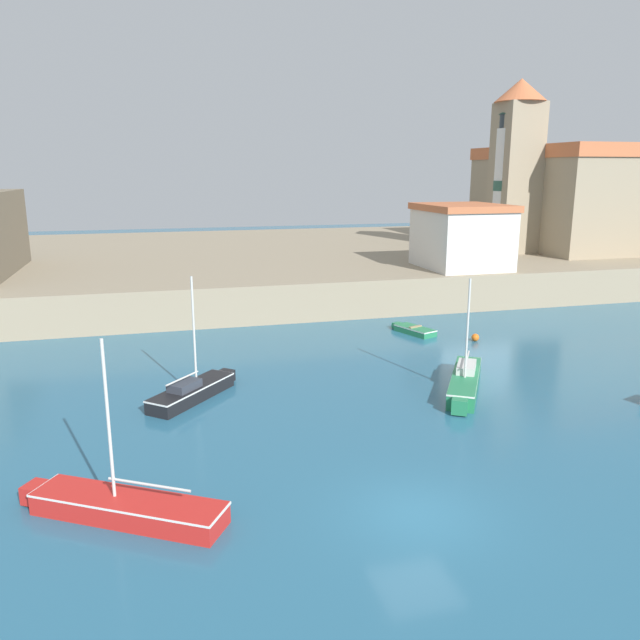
{
  "coord_description": "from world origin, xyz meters",
  "views": [
    {
      "loc": [
        -7.24,
        -15.59,
        10.13
      ],
      "look_at": [
        1.49,
        17.1,
        2.0
      ],
      "focal_mm": 35.0,
      "sensor_mm": 36.0,
      "label": 1
    }
  ],
  "objects_px": {
    "sailboat_black_1": "(193,390)",
    "church": "(557,194)",
    "dinghy_green_3": "(414,330)",
    "sailboat_red_0": "(124,506)",
    "mooring_buoy": "(475,337)",
    "harbor_shed_near_wharf": "(461,236)",
    "lighthouse": "(506,183)",
    "sailboat_green_4": "(465,381)"
  },
  "relations": [
    {
      "from": "sailboat_black_1",
      "to": "church",
      "type": "relative_size",
      "value": 0.31
    },
    {
      "from": "sailboat_black_1",
      "to": "dinghy_green_3",
      "type": "distance_m",
      "value": 16.66
    },
    {
      "from": "sailboat_red_0",
      "to": "sailboat_black_1",
      "type": "height_order",
      "value": "sailboat_black_1"
    },
    {
      "from": "sailboat_black_1",
      "to": "mooring_buoy",
      "type": "xyz_separation_m",
      "value": [
        17.29,
        5.62,
        -0.19
      ]
    },
    {
      "from": "harbor_shed_near_wharf",
      "to": "dinghy_green_3",
      "type": "bearing_deg",
      "value": -131.23
    },
    {
      "from": "mooring_buoy",
      "to": "lighthouse",
      "type": "distance_m",
      "value": 24.12
    },
    {
      "from": "mooring_buoy",
      "to": "church",
      "type": "height_order",
      "value": "church"
    },
    {
      "from": "sailboat_black_1",
      "to": "harbor_shed_near_wharf",
      "type": "relative_size",
      "value": 0.78
    },
    {
      "from": "sailboat_green_4",
      "to": "church",
      "type": "bearing_deg",
      "value": 49.43
    },
    {
      "from": "lighthouse",
      "to": "sailboat_green_4",
      "type": "bearing_deg",
      "value": -123.49
    },
    {
      "from": "sailboat_black_1",
      "to": "mooring_buoy",
      "type": "bearing_deg",
      "value": 18.01
    },
    {
      "from": "sailboat_green_4",
      "to": "sailboat_red_0",
      "type": "bearing_deg",
      "value": -153.62
    },
    {
      "from": "sailboat_green_4",
      "to": "lighthouse",
      "type": "distance_m",
      "value": 32.7
    },
    {
      "from": "sailboat_green_4",
      "to": "dinghy_green_3",
      "type": "bearing_deg",
      "value": 79.63
    },
    {
      "from": "mooring_buoy",
      "to": "dinghy_green_3",
      "type": "bearing_deg",
      "value": 136.68
    },
    {
      "from": "church",
      "to": "harbor_shed_near_wharf",
      "type": "xyz_separation_m",
      "value": [
        -15.27,
        -9.81,
        -2.76
      ]
    },
    {
      "from": "sailboat_green_4",
      "to": "lighthouse",
      "type": "xyz_separation_m",
      "value": [
        17.41,
        26.32,
        8.56
      ]
    },
    {
      "from": "sailboat_black_1",
      "to": "lighthouse",
      "type": "bearing_deg",
      "value": 38.95
    },
    {
      "from": "mooring_buoy",
      "to": "church",
      "type": "bearing_deg",
      "value": 46.64
    },
    {
      "from": "sailboat_green_4",
      "to": "mooring_buoy",
      "type": "height_order",
      "value": "sailboat_green_4"
    },
    {
      "from": "dinghy_green_3",
      "to": "lighthouse",
      "type": "relative_size",
      "value": 0.26
    },
    {
      "from": "mooring_buoy",
      "to": "lighthouse",
      "type": "xyz_separation_m",
      "value": [
        12.63,
        18.57,
        8.8
      ]
    },
    {
      "from": "sailboat_black_1",
      "to": "church",
      "type": "xyz_separation_m",
      "value": [
        37.19,
        26.7,
        7.51
      ]
    },
    {
      "from": "sailboat_red_0",
      "to": "church",
      "type": "bearing_deg",
      "value": 42.38
    },
    {
      "from": "sailboat_green_4",
      "to": "harbor_shed_near_wharf",
      "type": "height_order",
      "value": "harbor_shed_near_wharf"
    },
    {
      "from": "sailboat_red_0",
      "to": "sailboat_green_4",
      "type": "relative_size",
      "value": 1.03
    },
    {
      "from": "sailboat_red_0",
      "to": "harbor_shed_near_wharf",
      "type": "bearing_deg",
      "value": 47.21
    },
    {
      "from": "dinghy_green_3",
      "to": "lighthouse",
      "type": "height_order",
      "value": "lighthouse"
    },
    {
      "from": "dinghy_green_3",
      "to": "church",
      "type": "bearing_deg",
      "value": 38.9
    },
    {
      "from": "lighthouse",
      "to": "harbor_shed_near_wharf",
      "type": "height_order",
      "value": "lighthouse"
    },
    {
      "from": "dinghy_green_3",
      "to": "harbor_shed_near_wharf",
      "type": "bearing_deg",
      "value": 48.77
    },
    {
      "from": "mooring_buoy",
      "to": "church",
      "type": "xyz_separation_m",
      "value": [
        19.9,
        21.07,
        7.7
      ]
    },
    {
      "from": "lighthouse",
      "to": "harbor_shed_near_wharf",
      "type": "bearing_deg",
      "value": -137.6
    },
    {
      "from": "harbor_shed_near_wharf",
      "to": "sailboat_green_4",
      "type": "bearing_deg",
      "value": -116.33
    },
    {
      "from": "church",
      "to": "harbor_shed_near_wharf",
      "type": "relative_size",
      "value": 2.54
    },
    {
      "from": "sailboat_black_1",
      "to": "church",
      "type": "height_order",
      "value": "church"
    },
    {
      "from": "lighthouse",
      "to": "harbor_shed_near_wharf",
      "type": "xyz_separation_m",
      "value": [
        -8.0,
        -7.3,
        -3.86
      ]
    },
    {
      "from": "dinghy_green_3",
      "to": "lighthouse",
      "type": "distance_m",
      "value": 23.86
    },
    {
      "from": "sailboat_black_1",
      "to": "sailboat_red_0",
      "type": "bearing_deg",
      "value": -105.26
    },
    {
      "from": "sailboat_black_1",
      "to": "harbor_shed_near_wharf",
      "type": "height_order",
      "value": "harbor_shed_near_wharf"
    },
    {
      "from": "dinghy_green_3",
      "to": "sailboat_red_0",
      "type": "bearing_deg",
      "value": -133.5
    },
    {
      "from": "church",
      "to": "harbor_shed_near_wharf",
      "type": "height_order",
      "value": "church"
    }
  ]
}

